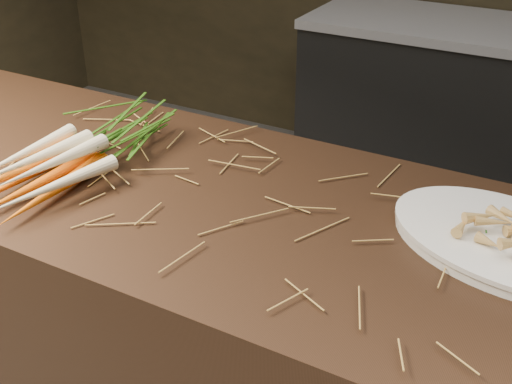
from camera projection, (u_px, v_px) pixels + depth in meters
main_counter at (233, 360)px, 1.55m from camera, size 2.40×0.70×0.90m
back_counter at (505, 123)px, 2.87m from camera, size 1.82×0.62×0.84m
straw_bedding at (229, 195)px, 1.32m from camera, size 1.40×0.60×0.02m
root_veg_bunch at (93, 143)px, 1.44m from camera, size 0.22×0.58×0.11m
serving_platter at (508, 244)px, 1.16m from camera, size 0.49×0.39×0.02m
roasted_veg_heap at (512, 227)px, 1.15m from camera, size 0.25×0.20×0.05m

